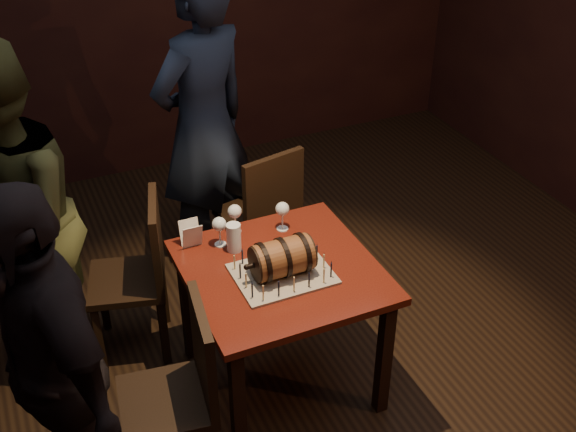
{
  "coord_description": "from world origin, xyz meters",
  "views": [
    {
      "loc": [
        -1.2,
        -2.6,
        2.84
      ],
      "look_at": [
        -0.02,
        0.05,
        0.95
      ],
      "focal_mm": 45.0,
      "sensor_mm": 36.0,
      "label": 1
    }
  ],
  "objects_px": {
    "pint_of_ale": "(234,238)",
    "person_back": "(203,127)",
    "barrel_cake": "(282,258)",
    "wine_glass_left": "(219,225)",
    "person_left_rear": "(10,228)",
    "pub_table": "(281,286)",
    "person_left_front": "(51,365)",
    "wine_glass_mid": "(235,213)",
    "wine_glass_right": "(282,210)",
    "chair_back": "(264,210)",
    "chair_left_rear": "(141,269)",
    "chair_left_front": "(183,386)"
  },
  "relations": [
    {
      "from": "pint_of_ale",
      "to": "person_back",
      "type": "relative_size",
      "value": 0.08
    },
    {
      "from": "barrel_cake",
      "to": "pint_of_ale",
      "type": "distance_m",
      "value": 0.31
    },
    {
      "from": "wine_glass_left",
      "to": "person_left_rear",
      "type": "bearing_deg",
      "value": 161.52
    },
    {
      "from": "pub_table",
      "to": "person_back",
      "type": "bearing_deg",
      "value": 88.96
    },
    {
      "from": "person_back",
      "to": "person_left_front",
      "type": "relative_size",
      "value": 1.17
    },
    {
      "from": "wine_glass_left",
      "to": "wine_glass_mid",
      "type": "relative_size",
      "value": 1.0
    },
    {
      "from": "barrel_cake",
      "to": "wine_glass_left",
      "type": "xyz_separation_m",
      "value": [
        -0.18,
        0.35,
        0.02
      ]
    },
    {
      "from": "wine_glass_mid",
      "to": "person_back",
      "type": "xyz_separation_m",
      "value": [
        0.11,
        0.81,
        0.1
      ]
    },
    {
      "from": "pub_table",
      "to": "person_back",
      "type": "height_order",
      "value": "person_back"
    },
    {
      "from": "wine_glass_left",
      "to": "wine_glass_right",
      "type": "xyz_separation_m",
      "value": [
        0.34,
        0.0,
        0.0
      ]
    },
    {
      "from": "wine_glass_right",
      "to": "chair_back",
      "type": "relative_size",
      "value": 0.17
    },
    {
      "from": "wine_glass_mid",
      "to": "pint_of_ale",
      "type": "bearing_deg",
      "value": -112.6
    },
    {
      "from": "barrel_cake",
      "to": "chair_left_rear",
      "type": "relative_size",
      "value": 0.36
    },
    {
      "from": "wine_glass_mid",
      "to": "chair_left_front",
      "type": "distance_m",
      "value": 0.94
    },
    {
      "from": "pub_table",
      "to": "wine_glass_left",
      "type": "height_order",
      "value": "wine_glass_left"
    },
    {
      "from": "chair_left_front",
      "to": "person_left_rear",
      "type": "height_order",
      "value": "person_left_rear"
    },
    {
      "from": "pub_table",
      "to": "chair_back",
      "type": "height_order",
      "value": "chair_back"
    },
    {
      "from": "pub_table",
      "to": "chair_back",
      "type": "relative_size",
      "value": 0.97
    },
    {
      "from": "wine_glass_right",
      "to": "person_left_rear",
      "type": "height_order",
      "value": "person_left_rear"
    },
    {
      "from": "chair_back",
      "to": "person_left_rear",
      "type": "xyz_separation_m",
      "value": [
        -1.4,
        -0.22,
        0.4
      ]
    },
    {
      "from": "pub_table",
      "to": "wine_glass_mid",
      "type": "distance_m",
      "value": 0.45
    },
    {
      "from": "chair_back",
      "to": "chair_left_rear",
      "type": "bearing_deg",
      "value": -162.1
    },
    {
      "from": "wine_glass_right",
      "to": "pint_of_ale",
      "type": "height_order",
      "value": "wine_glass_right"
    },
    {
      "from": "pub_table",
      "to": "chair_left_rear",
      "type": "relative_size",
      "value": 0.97
    },
    {
      "from": "person_left_rear",
      "to": "pint_of_ale",
      "type": "bearing_deg",
      "value": 80.39
    },
    {
      "from": "barrel_cake",
      "to": "wine_glass_left",
      "type": "distance_m",
      "value": 0.4
    },
    {
      "from": "pub_table",
      "to": "person_back",
      "type": "relative_size",
      "value": 0.47
    },
    {
      "from": "wine_glass_left",
      "to": "wine_glass_right",
      "type": "relative_size",
      "value": 1.0
    },
    {
      "from": "chair_left_front",
      "to": "wine_glass_mid",
      "type": "bearing_deg",
      "value": 53.77
    },
    {
      "from": "pub_table",
      "to": "person_left_rear",
      "type": "xyz_separation_m",
      "value": [
        -1.14,
        0.61,
        0.28
      ]
    },
    {
      "from": "pub_table",
      "to": "person_left_front",
      "type": "xyz_separation_m",
      "value": [
        -1.11,
        -0.3,
        0.19
      ]
    },
    {
      "from": "pub_table",
      "to": "barrel_cake",
      "type": "relative_size",
      "value": 2.68
    },
    {
      "from": "barrel_cake",
      "to": "wine_glass_right",
      "type": "relative_size",
      "value": 2.08
    },
    {
      "from": "person_left_front",
      "to": "pub_table",
      "type": "bearing_deg",
      "value": 88.99
    },
    {
      "from": "wine_glass_left",
      "to": "wine_glass_right",
      "type": "height_order",
      "value": "same"
    },
    {
      "from": "barrel_cake",
      "to": "person_back",
      "type": "bearing_deg",
      "value": 88.29
    },
    {
      "from": "wine_glass_right",
      "to": "chair_back",
      "type": "bearing_deg",
      "value": 77.8
    },
    {
      "from": "pint_of_ale",
      "to": "chair_back",
      "type": "xyz_separation_m",
      "value": [
        0.41,
        0.6,
        -0.3
      ]
    },
    {
      "from": "wine_glass_left",
      "to": "person_left_rear",
      "type": "relative_size",
      "value": 0.09
    },
    {
      "from": "wine_glass_left",
      "to": "wine_glass_mid",
      "type": "xyz_separation_m",
      "value": [
        0.11,
        0.08,
        -0.0
      ]
    },
    {
      "from": "wine_glass_mid",
      "to": "person_left_rear",
      "type": "xyz_separation_m",
      "value": [
        -1.05,
        0.24,
        0.05
      ]
    },
    {
      "from": "chair_left_rear",
      "to": "barrel_cake",
      "type": "bearing_deg",
      "value": -48.6
    },
    {
      "from": "wine_glass_left",
      "to": "person_back",
      "type": "distance_m",
      "value": 0.92
    },
    {
      "from": "barrel_cake",
      "to": "wine_glass_left",
      "type": "height_order",
      "value": "barrel_cake"
    },
    {
      "from": "pub_table",
      "to": "person_left_rear",
      "type": "relative_size",
      "value": 0.49
    },
    {
      "from": "barrel_cake",
      "to": "wine_glass_mid",
      "type": "relative_size",
      "value": 2.08
    },
    {
      "from": "chair_left_front",
      "to": "person_back",
      "type": "relative_size",
      "value": 0.48
    },
    {
      "from": "pub_table",
      "to": "wine_glass_mid",
      "type": "bearing_deg",
      "value": 103.42
    },
    {
      "from": "person_back",
      "to": "person_left_front",
      "type": "distance_m",
      "value": 1.87
    },
    {
      "from": "chair_left_front",
      "to": "person_left_rear",
      "type": "relative_size",
      "value": 0.51
    }
  ]
}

